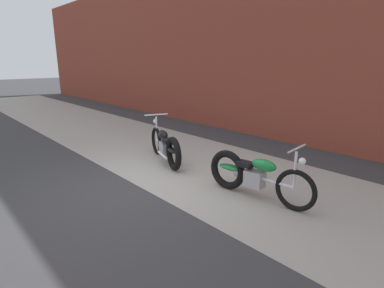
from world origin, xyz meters
name	(u,v)px	position (x,y,z in m)	size (l,w,h in m)	color
ground_plane	(138,186)	(0.00, 0.00, 0.00)	(80.00, 80.00, 0.00)	#38383A
sidewalk_slab	(205,166)	(0.00, 1.75, 0.00)	(36.00, 3.50, 0.01)	#9E998E
brick_building_wall	(297,41)	(0.00, 5.20, 2.79)	(36.00, 0.50, 5.58)	brown
motorcycle_black	(166,146)	(-0.72, 1.23, 0.40)	(1.93, 0.87, 1.03)	black
motorcycle_green	(251,174)	(1.68, 1.22, 0.40)	(2.00, 0.58, 1.03)	black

